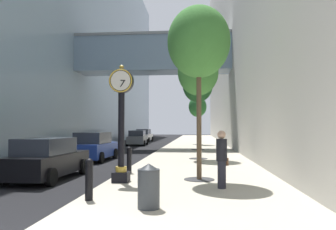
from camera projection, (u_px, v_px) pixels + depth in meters
ground_plane at (164, 148)px, 31.87m from camera, size 110.00×110.00×0.00m
sidewalk_right at (196, 146)px, 34.58m from camera, size 6.25×80.00×0.14m
building_block_left at (57, 19)px, 36.40m from camera, size 23.39×80.00×28.08m
street_clock at (121, 118)px, 11.45m from camera, size 0.84×0.55×4.09m
bollard_nearest at (89, 178)px, 8.56m from camera, size 0.21×0.21×1.09m
bollard_third at (129, 159)px, 13.62m from camera, size 0.21×0.21×1.09m
street_tree_near at (199, 43)px, 12.04m from camera, size 2.31×2.31×6.37m
street_tree_mid_near at (198, 73)px, 19.83m from camera, size 2.46×2.46×6.63m
street_tree_mid_far at (198, 85)px, 27.61m from camera, size 2.54×2.54×6.89m
street_tree_far at (198, 107)px, 35.35m from camera, size 1.93×1.93×5.19m
trash_bin at (149, 185)px, 7.70m from camera, size 0.53×0.53×1.05m
pedestrian_walking at (222, 157)px, 10.21m from camera, size 0.47×0.52×1.80m
car_grey_near at (137, 138)px, 36.15m from camera, size 2.16×4.25×1.66m
car_blue_mid at (94, 147)px, 19.90m from camera, size 2.11×4.30×1.72m
car_black_far at (47, 159)px, 12.82m from camera, size 2.04×4.45×1.62m
car_white_trailing at (144, 136)px, 45.13m from camera, size 2.17×4.19×1.72m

